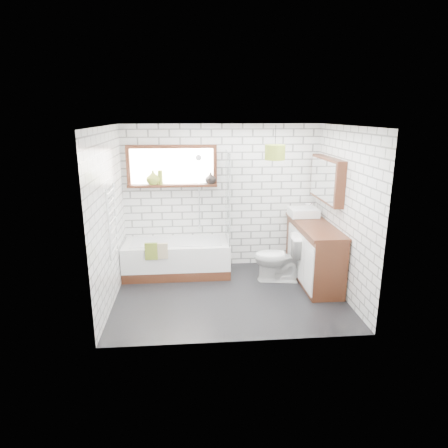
{
  "coord_description": "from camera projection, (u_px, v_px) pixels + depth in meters",
  "views": [
    {
      "loc": [
        -0.56,
        -5.54,
        2.66
      ],
      "look_at": [
        -0.05,
        0.25,
        1.05
      ],
      "focal_mm": 32.0,
      "sensor_mm": 36.0,
      "label": 1
    }
  ],
  "objects": [
    {
      "name": "shower_riser",
      "position": [
        199.0,
        192.0,
        6.89
      ],
      "size": [
        0.02,
        0.02,
        1.3
      ],
      "primitive_type": "cylinder",
      "color": "silver",
      "rests_on": "wall_back"
    },
    {
      "name": "vase_olive",
      "position": [
        153.0,
        179.0,
        6.73
      ],
      "size": [
        0.26,
        0.26,
        0.24
      ],
      "primitive_type": "imported",
      "rotation": [
        0.0,
        0.0,
        -0.12
      ],
      "color": "olive",
      "rests_on": "window"
    },
    {
      "name": "pendant",
      "position": [
        275.0,
        152.0,
        5.98
      ],
      "size": [
        0.31,
        0.31,
        0.22
      ],
      "primitive_type": "cylinder",
      "color": "olive",
      "rests_on": "ceiling"
    },
    {
      "name": "window",
      "position": [
        172.0,
        166.0,
        6.74
      ],
      "size": [
        1.52,
        0.16,
        0.68
      ],
      "primitive_type": "cube",
      "color": "#3C1C10",
      "rests_on": "wall_back"
    },
    {
      "name": "vase_dark",
      "position": [
        211.0,
        179.0,
        6.82
      ],
      "size": [
        0.2,
        0.2,
        0.2
      ],
      "primitive_type": "imported",
      "rotation": [
        0.0,
        0.0,
        0.04
      ],
      "color": "black",
      "rests_on": "window"
    },
    {
      "name": "mirror_cabinet",
      "position": [
        327.0,
        179.0,
        6.35
      ],
      "size": [
        0.16,
        1.2,
        0.7
      ],
      "primitive_type": "cube",
      "color": "#3C1C10",
      "rests_on": "wall_right"
    },
    {
      "name": "towel_radiator",
      "position": [
        112.0,
        221.0,
        5.62
      ],
      "size": [
        0.06,
        0.52,
        1.0
      ],
      "primitive_type": "cube",
      "color": "white",
      "rests_on": "wall_left"
    },
    {
      "name": "floor",
      "position": [
        229.0,
        295.0,
        6.08
      ],
      "size": [
        3.4,
        2.6,
        0.01
      ],
      "primitive_type": "cube",
      "color": "black",
      "rests_on": "ground"
    },
    {
      "name": "ceiling",
      "position": [
        230.0,
        125.0,
        5.41
      ],
      "size": [
        3.4,
        2.6,
        0.01
      ],
      "primitive_type": "cube",
      "color": "white",
      "rests_on": "ground"
    },
    {
      "name": "vanity",
      "position": [
        314.0,
        252.0,
        6.5
      ],
      "size": [
        0.54,
        1.68,
        0.96
      ],
      "primitive_type": "cube",
      "color": "#3C1C10",
      "rests_on": "floor"
    },
    {
      "name": "towel_green",
      "position": [
        151.0,
        251.0,
        6.33
      ],
      "size": [
        0.2,
        0.05,
        0.27
      ],
      "primitive_type": "cube",
      "color": "olive",
      "rests_on": "bathtub"
    },
    {
      "name": "toilet",
      "position": [
        278.0,
        258.0,
        6.5
      ],
      "size": [
        0.56,
        0.83,
        0.79
      ],
      "primitive_type": "imported",
      "rotation": [
        0.0,
        0.0,
        -1.73
      ],
      "color": "white",
      "rests_on": "floor"
    },
    {
      "name": "wall_right",
      "position": [
        344.0,
        213.0,
        5.89
      ],
      "size": [
        0.01,
        2.6,
        2.5
      ],
      "primitive_type": "cube",
      "color": "white",
      "rests_on": "ground"
    },
    {
      "name": "basin",
      "position": [
        303.0,
        212.0,
        6.82
      ],
      "size": [
        0.47,
        0.41,
        0.14
      ],
      "primitive_type": "cube",
      "color": "white",
      "rests_on": "vanity"
    },
    {
      "name": "wall_front",
      "position": [
        241.0,
        243.0,
        4.49
      ],
      "size": [
        3.4,
        0.01,
        2.5
      ],
      "primitive_type": "cube",
      "color": "white",
      "rests_on": "ground"
    },
    {
      "name": "bathtub",
      "position": [
        177.0,
        258.0,
        6.81
      ],
      "size": [
        1.77,
        0.78,
        0.57
      ],
      "primitive_type": "cube",
      "color": "white",
      "rests_on": "floor"
    },
    {
      "name": "wall_left",
      "position": [
        109.0,
        218.0,
        5.6
      ],
      "size": [
        0.01,
        2.6,
        2.5
      ],
      "primitive_type": "cube",
      "color": "white",
      "rests_on": "ground"
    },
    {
      "name": "wall_back",
      "position": [
        222.0,
        197.0,
        7.0
      ],
      "size": [
        3.4,
        0.01,
        2.5
      ],
      "primitive_type": "cube",
      "color": "white",
      "rests_on": "ground"
    },
    {
      "name": "bottle",
      "position": [
        160.0,
        179.0,
        6.74
      ],
      "size": [
        0.1,
        0.1,
        0.24
      ],
      "primitive_type": "cylinder",
      "rotation": [
        0.0,
        0.0,
        0.34
      ],
      "color": "olive",
      "rests_on": "window"
    },
    {
      "name": "shower_screen",
      "position": [
        228.0,
        197.0,
        6.6
      ],
      "size": [
        0.02,
        0.72,
        1.5
      ],
      "primitive_type": "cube",
      "color": "white",
      "rests_on": "bathtub"
    },
    {
      "name": "tap",
      "position": [
        313.0,
        208.0,
        6.82
      ],
      "size": [
        0.04,
        0.04,
        0.18
      ],
      "primitive_type": "cylinder",
      "rotation": [
        0.0,
        0.0,
        0.41
      ],
      "color": "silver",
      "rests_on": "vanity"
    },
    {
      "name": "towel_beige",
      "position": [
        162.0,
        251.0,
        6.34
      ],
      "size": [
        0.2,
        0.05,
        0.25
      ],
      "primitive_type": "cube",
      "color": "tan",
      "rests_on": "bathtub"
    }
  ]
}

